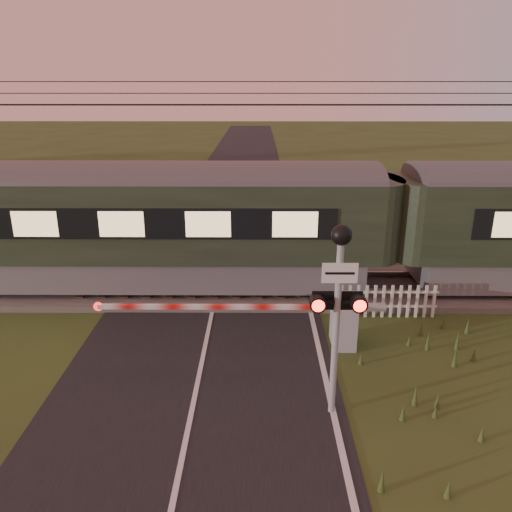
{
  "coord_description": "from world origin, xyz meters",
  "views": [
    {
      "loc": [
        1.3,
        -7.78,
        6.05
      ],
      "look_at": [
        1.24,
        3.2,
        2.25
      ],
      "focal_mm": 35.0,
      "sensor_mm": 36.0,
      "label": 1
    }
  ],
  "objects_px": {
    "boom_gate": "(329,322)",
    "crossing_signal": "(338,289)",
    "picket_fence": "(387,301)",
    "train": "(392,225)"
  },
  "relations": [
    {
      "from": "boom_gate",
      "to": "crossing_signal",
      "type": "height_order",
      "value": "crossing_signal"
    },
    {
      "from": "picket_fence",
      "to": "boom_gate",
      "type": "bearing_deg",
      "value": -139.42
    },
    {
      "from": "boom_gate",
      "to": "picket_fence",
      "type": "distance_m",
      "value": 2.35
    },
    {
      "from": "train",
      "to": "picket_fence",
      "type": "relative_size",
      "value": 14.17
    },
    {
      "from": "train",
      "to": "picket_fence",
      "type": "bearing_deg",
      "value": -103.2
    },
    {
      "from": "boom_gate",
      "to": "crossing_signal",
      "type": "distance_m",
      "value": 3.34
    },
    {
      "from": "train",
      "to": "picket_fence",
      "type": "distance_m",
      "value": 2.53
    },
    {
      "from": "crossing_signal",
      "to": "boom_gate",
      "type": "bearing_deg",
      "value": 83.8
    },
    {
      "from": "boom_gate",
      "to": "crossing_signal",
      "type": "relative_size",
      "value": 1.85
    },
    {
      "from": "boom_gate",
      "to": "picket_fence",
      "type": "bearing_deg",
      "value": 40.58
    }
  ]
}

